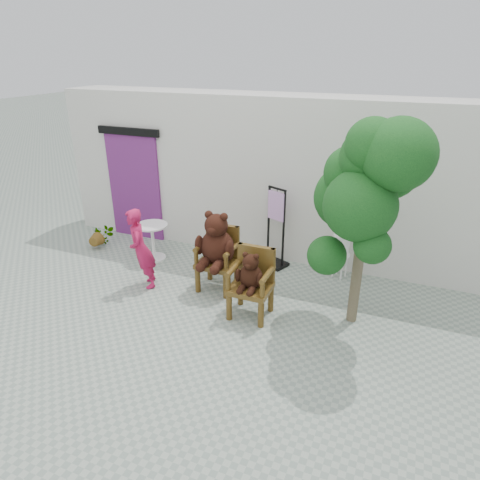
{
  "coord_description": "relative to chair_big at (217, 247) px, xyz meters",
  "views": [
    {
      "loc": [
        2.26,
        -4.55,
        3.72
      ],
      "look_at": [
        -0.07,
        1.2,
        0.95
      ],
      "focal_mm": 32.0,
      "sensor_mm": 36.0,
      "label": 1
    }
  ],
  "objects": [
    {
      "name": "cafe_table",
      "position": [
        -1.62,
        0.56,
        -0.33
      ],
      "size": [
        0.6,
        0.6,
        0.7
      ],
      "rotation": [
        0.0,
        0.0,
        -0.03
      ],
      "color": "white",
      "rests_on": "ground"
    },
    {
      "name": "back_wall",
      "position": [
        0.48,
        1.91,
        0.73
      ],
      "size": [
        9.0,
        1.0,
        3.0
      ],
      "primitive_type": "cube",
      "color": "silver",
      "rests_on": "ground"
    },
    {
      "name": "ground_plane",
      "position": [
        0.48,
        -1.19,
        -0.77
      ],
      "size": [
        60.0,
        60.0,
        0.0
      ],
      "primitive_type": "plane",
      "color": "gray",
      "rests_on": "ground"
    },
    {
      "name": "stool_bucket",
      "position": [
        1.84,
        1.17,
        -0.13
      ],
      "size": [
        0.32,
        0.32,
        1.45
      ],
      "rotation": [
        0.0,
        0.0,
        -0.32
      ],
      "color": "white",
      "rests_on": "ground"
    },
    {
      "name": "potted_plant",
      "position": [
        -2.92,
        0.61,
        -0.53
      ],
      "size": [
        0.47,
        0.42,
        0.48
      ],
      "primitive_type": "imported",
      "rotation": [
        0.0,
        0.0,
        0.1
      ],
      "color": "#0E3613",
      "rests_on": "ground"
    },
    {
      "name": "chair_small",
      "position": [
        0.8,
        -0.52,
        -0.14
      ],
      "size": [
        0.61,
        0.57,
        1.06
      ],
      "color": "#462F0F",
      "rests_on": "ground"
    },
    {
      "name": "display_stand",
      "position": [
        0.64,
        1.16,
        -0.19
      ],
      "size": [
        0.55,
        0.5,
        1.51
      ],
      "rotation": [
        0.0,
        0.0,
        -0.41
      ],
      "color": "black",
      "rests_on": "ground"
    },
    {
      "name": "person",
      "position": [
        -1.2,
        -0.42,
        -0.08
      ],
      "size": [
        0.56,
        0.61,
        1.39
      ],
      "primitive_type": "imported",
      "rotation": [
        0.0,
        0.0,
        -0.97
      ],
      "color": "#B71648",
      "rests_on": "ground"
    },
    {
      "name": "tree",
      "position": [
        2.25,
        -0.28,
        1.4
      ],
      "size": [
        1.52,
        1.66,
        3.05
      ],
      "rotation": [
        0.0,
        0.0,
        -0.38
      ],
      "color": "brown",
      "rests_on": "ground"
    },
    {
      "name": "doorway",
      "position": [
        -2.52,
        1.39,
        0.39
      ],
      "size": [
        1.4,
        0.11,
        2.33
      ],
      "color": "#682369",
      "rests_on": "ground"
    },
    {
      "name": "chair_big",
      "position": [
        0.0,
        0.0,
        0.0
      ],
      "size": [
        0.68,
        0.72,
        1.38
      ],
      "color": "#462F0F",
      "rests_on": "ground"
    }
  ]
}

